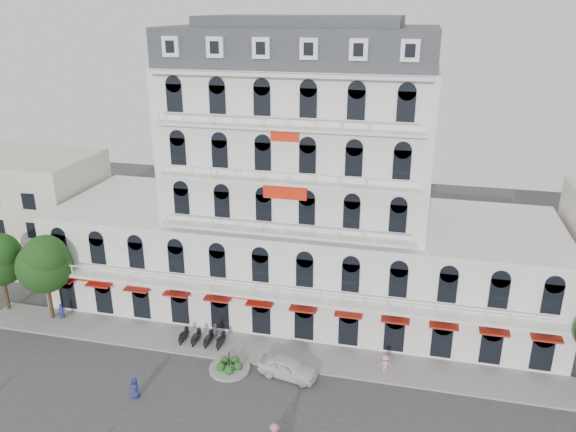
{
  "coord_description": "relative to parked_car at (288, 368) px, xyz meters",
  "views": [
    {
      "loc": [
        9.91,
        -28.56,
        26.43
      ],
      "look_at": [
        0.71,
        10.0,
        11.63
      ],
      "focal_mm": 35.0,
      "sensor_mm": 36.0,
      "label": 1
    }
  ],
  "objects": [
    {
      "name": "pedestrian_left",
      "position": [
        -10.13,
        -4.94,
        0.03
      ],
      "size": [
        0.8,
        0.52,
        1.62
      ],
      "primitive_type": "imported",
      "rotation": [
        0.0,
        0.0,
        -0.01
      ],
      "color": "navy",
      "rests_on": "ground"
    },
    {
      "name": "pedestrian_right",
      "position": [
        7.13,
        2.09,
        0.01
      ],
      "size": [
        1.14,
        0.83,
        1.59
      ],
      "primitive_type": "imported",
      "rotation": [
        0.0,
        0.0,
        3.4
      ],
      "color": "#F381CB",
      "rests_on": "ground"
    },
    {
      "name": "traffic_island",
      "position": [
        -4.61,
        -0.26,
        -0.53
      ],
      "size": [
        3.2,
        3.2,
        1.6
      ],
      "color": "gray",
      "rests_on": "ground"
    },
    {
      "name": "parked_car",
      "position": [
        0.0,
        0.0,
        0.0
      ],
      "size": [
        4.85,
        2.66,
        1.56
      ],
      "primitive_type": "imported",
      "rotation": [
        0.0,
        0.0,
        1.39
      ],
      "color": "white",
      "rests_on": "ground"
    },
    {
      "name": "parked_scooter_row",
      "position": [
        -7.95,
        2.54,
        -0.78
      ],
      "size": [
        4.4,
        1.8,
        1.1
      ],
      "primitive_type": null,
      "color": "black",
      "rests_on": "ground"
    },
    {
      "name": "ground",
      "position": [
        -1.6,
        -6.26,
        -0.78
      ],
      "size": [
        120.0,
        120.0,
        0.0
      ],
      "primitive_type": "plane",
      "color": "#38383A",
      "rests_on": "ground"
    },
    {
      "name": "pedestrian_mid",
      "position": [
        -7.03,
        3.24,
        0.06
      ],
      "size": [
        1.07,
        0.81,
        1.69
      ],
      "primitive_type": "imported",
      "rotation": [
        0.0,
        0.0,
        2.69
      ],
      "color": "slate",
      "rests_on": "ground"
    },
    {
      "name": "sidewalk",
      "position": [
        -1.6,
        2.74,
        -0.7
      ],
      "size": [
        53.0,
        4.0,
        0.16
      ],
      "primitive_type": "cube",
      "color": "gray",
      "rests_on": "ground"
    },
    {
      "name": "flank_building_west",
      "position": [
        -31.6,
        13.74,
        5.22
      ],
      "size": [
        14.0,
        10.0,
        12.0
      ],
      "primitive_type": "cube",
      "color": "beige",
      "rests_on": "ground"
    },
    {
      "name": "tree_west_inner",
      "position": [
        -22.55,
        3.22,
        4.9
      ],
      "size": [
        4.76,
        4.76,
        8.25
      ],
      "color": "#382314",
      "rests_on": "ground"
    },
    {
      "name": "main_building",
      "position": [
        -1.6,
        11.74,
        9.18
      ],
      "size": [
        45.0,
        15.0,
        25.8
      ],
      "color": "silver",
      "rests_on": "ground"
    },
    {
      "name": "pedestrian_far",
      "position": [
        -21.6,
        3.24,
        0.03
      ],
      "size": [
        0.71,
        0.65,
        1.63
      ],
      "primitive_type": "imported",
      "rotation": [
        0.0,
        0.0,
        0.57
      ],
      "color": "navy",
      "rests_on": "ground"
    }
  ]
}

